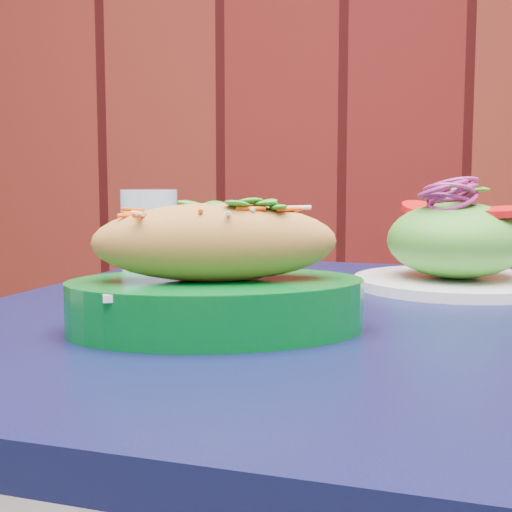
{
  "coord_description": "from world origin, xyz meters",
  "views": [
    {
      "loc": [
        0.32,
        0.64,
        0.88
      ],
      "look_at": [
        0.26,
        1.29,
        0.81
      ],
      "focal_mm": 50.0,
      "sensor_mm": 36.0,
      "label": 1
    }
  ],
  "objects": [
    {
      "name": "brick_wall",
      "position": [
        0.0,
        2.97,
        1.4
      ],
      "size": [
        4.9,
        0.04,
        2.8
      ],
      "primitive_type": "cube",
      "color": "#500F0F",
      "rests_on": "ground"
    },
    {
      "name": "banh_mi_basket",
      "position": [
        0.23,
        1.24,
        0.8
      ],
      "size": [
        0.29,
        0.22,
        0.12
      ],
      "rotation": [
        0.0,
        0.0,
        0.21
      ],
      "color": "#025D1C",
      "rests_on": "cafe_table"
    },
    {
      "name": "cafe_table",
      "position": [
        0.37,
        1.34,
        0.66
      ],
      "size": [
        0.96,
        0.96,
        0.75
      ],
      "rotation": [
        0.0,
        0.0,
        -0.23
      ],
      "color": "black",
      "rests_on": "ground"
    },
    {
      "name": "salad_plate",
      "position": [
        0.48,
        1.51,
        0.8
      ],
      "size": [
        0.24,
        0.24,
        0.13
      ],
      "rotation": [
        0.0,
        0.0,
        -0.01
      ],
      "color": "white",
      "rests_on": "cafe_table"
    },
    {
      "name": "water_glass",
      "position": [
        0.1,
        1.53,
        0.81
      ],
      "size": [
        0.07,
        0.07,
        0.12
      ],
      "primitive_type": "cylinder",
      "color": "silver",
      "rests_on": "cafe_table"
    }
  ]
}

